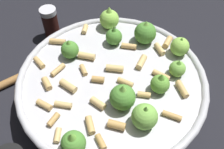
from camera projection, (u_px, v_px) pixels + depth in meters
The scene contains 4 objects.
ground_plane at pixel (112, 96), 0.51m from camera, with size 2.40×2.40×0.00m, color black.
cooking_pan at pixel (113, 84), 0.48m from camera, with size 0.35×0.35×0.11m.
pepper_shaker at pixel (50, 23), 0.60m from camera, with size 0.04×0.04×0.08m.
wooden_spoon at pixel (19, 77), 0.53m from camera, with size 0.24×0.10×0.02m.
Camera 1 is at (0.08, 0.28, 0.42)m, focal length 40.38 mm.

